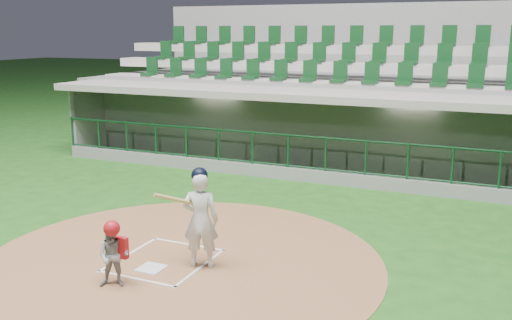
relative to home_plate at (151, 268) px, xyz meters
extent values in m
plane|color=#1A4B15|center=(0.00, 0.70, -0.02)|extent=(120.00, 120.00, 0.00)
cylinder|color=brown|center=(0.30, 0.50, -0.02)|extent=(7.20, 7.20, 0.01)
cube|color=silver|center=(0.00, 0.00, 0.00)|extent=(0.43, 0.43, 0.02)
cube|color=white|center=(-0.75, 0.40, 0.00)|extent=(0.05, 1.80, 0.01)
cube|color=white|center=(0.75, 0.40, 0.00)|extent=(0.05, 1.80, 0.01)
cube|color=white|center=(0.00, 1.25, 0.00)|extent=(1.55, 0.05, 0.01)
cube|color=white|center=(0.00, -0.45, 0.00)|extent=(1.55, 0.05, 0.01)
cube|color=gray|center=(0.00, 8.20, -0.57)|extent=(15.00, 3.00, 0.10)
cube|color=slate|center=(0.00, 9.80, 0.83)|extent=(15.00, 0.20, 2.70)
cube|color=#B9B2A4|center=(0.00, 9.68, 1.08)|extent=(13.50, 0.04, 0.90)
cube|color=slate|center=(-7.50, 8.20, 0.83)|extent=(0.20, 3.00, 2.70)
cube|color=gray|center=(0.00, 7.95, 2.28)|extent=(15.40, 3.50, 0.20)
cube|color=slate|center=(0.00, 6.65, 0.13)|extent=(15.00, 0.15, 0.40)
cube|color=black|center=(0.00, 6.65, 1.70)|extent=(15.00, 0.01, 0.95)
cube|color=brown|center=(0.00, 9.25, -0.30)|extent=(12.75, 0.40, 0.45)
cube|color=white|center=(-3.00, 8.20, 2.15)|extent=(1.30, 0.35, 0.04)
cube|color=white|center=(3.00, 8.20, 2.15)|extent=(1.30, 0.35, 0.04)
imported|color=#B31320|center=(-5.72, 9.12, 0.29)|extent=(1.06, 0.63, 1.62)
imported|color=#A01511|center=(-2.13, 9.11, 0.28)|extent=(0.95, 0.43, 1.60)
imported|color=maroon|center=(1.26, 9.08, 0.29)|extent=(0.84, 0.59, 1.63)
imported|color=#A8121A|center=(3.90, 8.89, 0.41)|extent=(1.80, 1.13, 1.85)
cube|color=slate|center=(0.00, 11.45, 1.13)|extent=(17.00, 6.50, 2.50)
cube|color=#A7A296|center=(0.00, 9.95, 2.28)|extent=(16.60, 0.95, 0.30)
cube|color=#B0A99F|center=(0.00, 10.90, 2.83)|extent=(16.60, 0.95, 0.30)
cube|color=#A59F95|center=(0.00, 11.85, 3.38)|extent=(16.60, 0.95, 0.30)
cube|color=gray|center=(0.00, 14.80, 2.50)|extent=(17.00, 0.25, 5.05)
imported|color=silver|center=(0.74, 0.45, 0.84)|extent=(0.71, 0.57, 1.69)
sphere|color=black|center=(0.74, 0.45, 1.62)|extent=(0.28, 0.28, 0.28)
cylinder|color=tan|center=(0.49, 0.20, 1.23)|extent=(0.58, 0.79, 0.39)
imported|color=gray|center=(-0.15, -0.80, 0.50)|extent=(0.61, 0.56, 1.03)
sphere|color=#A9121B|center=(-0.15, -0.80, 0.97)|extent=(0.26, 0.26, 0.26)
cube|color=#AC1217|center=(-0.15, -0.65, 0.60)|extent=(0.32, 0.10, 0.35)
camera|label=1|loc=(5.35, -7.66, 4.00)|focal=40.00mm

